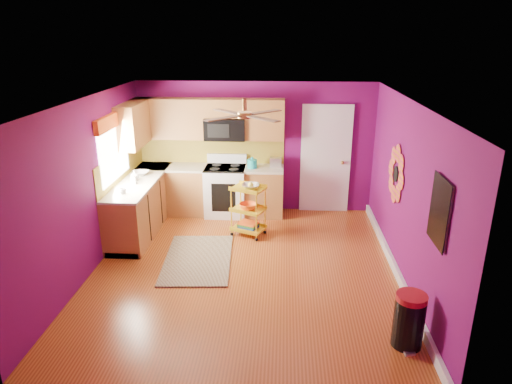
{
  "coord_description": "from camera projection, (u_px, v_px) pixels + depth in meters",
  "views": [
    {
      "loc": [
        0.54,
        -6.03,
        3.38
      ],
      "look_at": [
        0.14,
        0.4,
        1.09
      ],
      "focal_mm": 32.0,
      "sensor_mm": 36.0,
      "label": 1
    }
  ],
  "objects": [
    {
      "name": "ground",
      "position": [
        245.0,
        269.0,
        6.83
      ],
      "size": [
        5.0,
        5.0,
        0.0
      ],
      "primitive_type": "plane",
      "color": "brown",
      "rests_on": "ground"
    },
    {
      "name": "lower_cabinets",
      "position": [
        181.0,
        198.0,
        8.48
      ],
      "size": [
        2.81,
        2.31,
        0.94
      ],
      "color": "brown",
      "rests_on": "ground"
    },
    {
      "name": "counter_dish",
      "position": [
        141.0,
        173.0,
        8.14
      ],
      "size": [
        0.27,
        0.27,
        0.07
      ],
      "primitive_type": "imported",
      "color": "white",
      "rests_on": "lower_cabinets"
    },
    {
      "name": "soap_bottle_b",
      "position": [
        135.0,
        175.0,
        7.82
      ],
      "size": [
        0.14,
        0.14,
        0.19
      ],
      "primitive_type": "imported",
      "color": "white",
      "rests_on": "lower_cabinets"
    },
    {
      "name": "electric_range",
      "position": [
        226.0,
        190.0,
        8.75
      ],
      "size": [
        0.76,
        0.66,
        1.13
      ],
      "color": "white",
      "rests_on": "ground"
    },
    {
      "name": "ceiling_fan",
      "position": [
        245.0,
        114.0,
        6.26
      ],
      "size": [
        1.01,
        1.01,
        0.26
      ],
      "color": "#BF8C3F",
      "rests_on": "ground"
    },
    {
      "name": "rolling_cart",
      "position": [
        249.0,
        208.0,
        7.82
      ],
      "size": [
        0.65,
        0.57,
        0.97
      ],
      "color": "yellow",
      "rests_on": "ground"
    },
    {
      "name": "counter_cup",
      "position": [
        123.0,
        191.0,
        7.19
      ],
      "size": [
        0.11,
        0.11,
        0.09
      ],
      "primitive_type": "imported",
      "color": "white",
      "rests_on": "lower_cabinets"
    },
    {
      "name": "room_envelope",
      "position": [
        246.0,
        164.0,
        6.29
      ],
      "size": [
        4.54,
        5.04,
        2.52
      ],
      "color": "#620B55",
      "rests_on": "ground"
    },
    {
      "name": "right_wall_art",
      "position": [
        413.0,
        189.0,
        5.9
      ],
      "size": [
        0.04,
        2.74,
        1.04
      ],
      "color": "black",
      "rests_on": "ground"
    },
    {
      "name": "teal_kettle",
      "position": [
        252.0,
        164.0,
        8.54
      ],
      "size": [
        0.18,
        0.18,
        0.21
      ],
      "color": "#16AAA7",
      "rests_on": "lower_cabinets"
    },
    {
      "name": "toaster",
      "position": [
        276.0,
        162.0,
        8.61
      ],
      "size": [
        0.22,
        0.15,
        0.18
      ],
      "primitive_type": "cube",
      "color": "beige",
      "rests_on": "lower_cabinets"
    },
    {
      "name": "left_window",
      "position": [
        113.0,
        138.0,
        7.37
      ],
      "size": [
        0.08,
        1.35,
        1.08
      ],
      "color": "white",
      "rests_on": "ground"
    },
    {
      "name": "upper_cabinetry",
      "position": [
        187.0,
        122.0,
        8.35
      ],
      "size": [
        2.8,
        2.3,
        1.26
      ],
      "color": "brown",
      "rests_on": "ground"
    },
    {
      "name": "soap_bottle_a",
      "position": [
        134.0,
        179.0,
        7.64
      ],
      "size": [
        0.08,
        0.09,
        0.19
      ],
      "primitive_type": "imported",
      "color": "#EA3F72",
      "rests_on": "lower_cabinets"
    },
    {
      "name": "trash_can",
      "position": [
        409.0,
        320.0,
        5.08
      ],
      "size": [
        0.41,
        0.42,
        0.65
      ],
      "color": "black",
      "rests_on": "ground"
    },
    {
      "name": "shag_rug",
      "position": [
        198.0,
        259.0,
        7.11
      ],
      "size": [
        1.12,
        1.72,
        0.02
      ],
      "primitive_type": "cube",
      "rotation": [
        0.0,
        0.0,
        0.07
      ],
      "color": "black",
      "rests_on": "ground"
    },
    {
      "name": "panel_door",
      "position": [
        325.0,
        161.0,
        8.73
      ],
      "size": [
        0.95,
        0.11,
        2.15
      ],
      "color": "white",
      "rests_on": "ground"
    }
  ]
}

